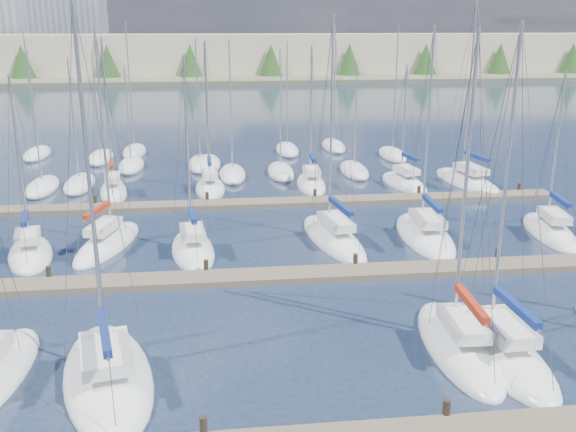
{
  "coord_description": "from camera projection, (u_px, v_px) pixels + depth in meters",
  "views": [
    {
      "loc": [
        -3.36,
        -14.82,
        12.83
      ],
      "look_at": [
        0.0,
        14.0,
        4.0
      ],
      "focal_mm": 40.0,
      "sensor_mm": 36.0,
      "label": 1
    }
  ],
  "objects": [
    {
      "name": "ground",
      "position": [
        243.0,
        135.0,
        75.21
      ],
      "size": [
        400.0,
        400.0,
        0.0
      ],
      "primitive_type": "plane",
      "color": "#243148",
      "rests_on": "ground"
    },
    {
      "name": "dock_mid",
      "position": [
        284.0,
        275.0,
        33.37
      ],
      "size": [
        44.0,
        1.93,
        1.1
      ],
      "color": "#6B5E4C",
      "rests_on": "ground"
    },
    {
      "name": "dock_far",
      "position": [
        263.0,
        203.0,
        46.67
      ],
      "size": [
        44.0,
        1.93,
        1.1
      ],
      "color": "#6B5E4C",
      "rests_on": "ground"
    },
    {
      "name": "sailboat_q",
      "position": [
        404.0,
        183.0,
        52.29
      ],
      "size": [
        3.45,
        7.2,
        10.35
      ],
      "rotation": [
        0.0,
        0.0,
        0.15
      ],
      "color": "white",
      "rests_on": "ground"
    },
    {
      "name": "sailboat_h",
      "position": [
        30.0,
        254.0,
        36.33
      ],
      "size": [
        3.68,
        6.63,
        10.92
      ],
      "rotation": [
        0.0,
        0.0,
        0.22
      ],
      "color": "white",
      "rests_on": "ground"
    },
    {
      "name": "sailboat_p",
      "position": [
        311.0,
        184.0,
        52.0
      ],
      "size": [
        2.56,
        6.85,
        11.76
      ],
      "rotation": [
        0.0,
        0.0,
        -0.05
      ],
      "color": "white",
      "rests_on": "ground"
    },
    {
      "name": "sailboat_r",
      "position": [
        467.0,
        181.0,
        52.82
      ],
      "size": [
        3.99,
        9.8,
        15.34
      ],
      "rotation": [
        0.0,
        0.0,
        0.13
      ],
      "color": "white",
      "rests_on": "ground"
    },
    {
      "name": "sailboat_i",
      "position": [
        108.0,
        243.0,
        38.08
      ],
      "size": [
        4.27,
        8.33,
        13.2
      ],
      "rotation": [
        0.0,
        0.0,
        -0.26
      ],
      "color": "white",
      "rests_on": "ground"
    },
    {
      "name": "sailboat_l",
      "position": [
        425.0,
        235.0,
        39.62
      ],
      "size": [
        3.4,
        9.05,
        13.39
      ],
      "rotation": [
        0.0,
        0.0,
        -0.06
      ],
      "color": "white",
      "rests_on": "ground"
    },
    {
      "name": "sailboat_e",
      "position": [
        498.0,
        349.0,
        25.84
      ],
      "size": [
        2.99,
        8.65,
        13.61
      ],
      "rotation": [
        0.0,
        0.0,
        0.03
      ],
      "color": "white",
      "rests_on": "ground"
    },
    {
      "name": "sailboat_m",
      "position": [
        550.0,
        232.0,
        40.23
      ],
      "size": [
        3.47,
        7.86,
        10.83
      ],
      "rotation": [
        0.0,
        0.0,
        -0.15
      ],
      "color": "white",
      "rests_on": "ground"
    },
    {
      "name": "sailboat_o",
      "position": [
        210.0,
        188.0,
        50.74
      ],
      "size": [
        2.44,
        6.39,
        12.22
      ],
      "rotation": [
        0.0,
        0.0,
        0.02
      ],
      "color": "white",
      "rests_on": "ground"
    },
    {
      "name": "sailboat_c",
      "position": [
        108.0,
        376.0,
        23.85
      ],
      "size": [
        5.0,
        9.12,
        14.27
      ],
      "rotation": [
        0.0,
        0.0,
        0.22
      ],
      "color": "white",
      "rests_on": "ground"
    },
    {
      "name": "sailboat_d",
      "position": [
        458.0,
        345.0,
        26.11
      ],
      "size": [
        2.98,
        8.3,
        13.41
      ],
      "rotation": [
        0.0,
        0.0,
        -0.05
      ],
      "color": "white",
      "rests_on": "ground"
    },
    {
      "name": "sailboat_j",
      "position": [
        193.0,
        249.0,
        37.08
      ],
      "size": [
        3.13,
        7.11,
        11.87
      ],
      "rotation": [
        0.0,
        0.0,
        0.11
      ],
      "color": "white",
      "rests_on": "ground"
    },
    {
      "name": "sailboat_n",
      "position": [
        114.0,
        191.0,
        49.72
      ],
      "size": [
        3.0,
        6.98,
        12.48
      ],
      "rotation": [
        0.0,
        0.0,
        0.14
      ],
      "color": "white",
      "rests_on": "ground"
    },
    {
      "name": "sailboat_k",
      "position": [
        333.0,
        238.0,
        39.06
      ],
      "size": [
        3.87,
        9.55,
        14.0
      ],
      "rotation": [
        0.0,
        0.0,
        0.15
      ],
      "color": "white",
      "rests_on": "ground"
    },
    {
      "name": "distant_boats",
      "position": [
        204.0,
        163.0,
        59.21
      ],
      "size": [
        36.93,
        20.75,
        13.3
      ],
      "color": "#9EA0A5",
      "rests_on": "ground"
    },
    {
      "name": "shoreline",
      "position": [
        170.0,
        44.0,
        156.87
      ],
      "size": [
        400.0,
        60.0,
        38.0
      ],
      "color": "#666B51",
      "rests_on": "ground"
    }
  ]
}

